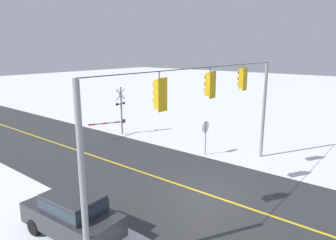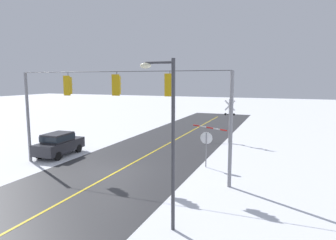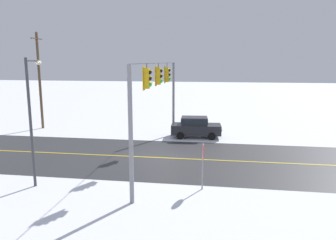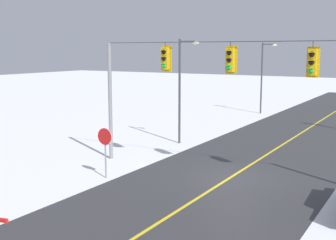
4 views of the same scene
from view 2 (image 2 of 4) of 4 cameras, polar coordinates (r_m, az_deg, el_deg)
The scene contains 8 objects.
ground_plane at distance 19.22m, azimuth -9.79°, elevation -9.75°, with size 160.00×160.00×0.00m, color white.
road_asphalt at distance 14.76m, azimuth -22.40°, elevation -15.75°, with size 9.00×80.00×0.01m, color #303033.
lane_centre_line at distance 14.75m, azimuth -22.40°, elevation -15.73°, with size 0.14×72.00×0.01m, color gold.
signal_span at distance 18.37m, azimuth -9.92°, elevation 3.11°, with size 14.20×0.47×6.22m.
stop_sign at distance 19.71m, azimuth 7.31°, elevation -4.10°, with size 0.80×0.09×2.35m.
railroad_crossing at distance 27.67m, azimuth 11.05°, elevation -0.13°, with size 3.88×0.31×4.00m.
parked_car_charcoal at distance 24.12m, azimuth -20.07°, elevation -4.17°, with size 2.03×4.29×1.74m.
streetlamp_near at distance 11.10m, azimuth -0.04°, elevation -1.73°, with size 1.39×0.28×6.50m.
Camera 2 is at (-9.59, 15.63, 5.75)m, focal length 32.02 mm.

